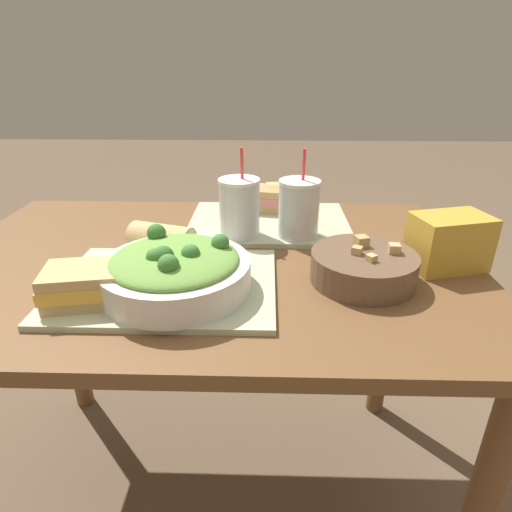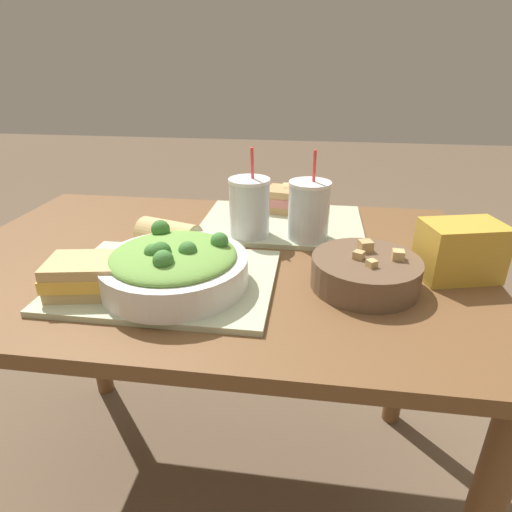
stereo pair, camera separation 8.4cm
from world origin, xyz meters
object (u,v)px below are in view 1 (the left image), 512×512
Objects in this scene: soup_bowl at (363,266)px; chip_bag at (449,242)px; baguette_far at (284,195)px; drink_cup_red at (299,210)px; sandwich_near at (87,284)px; drink_cup_dark at (240,209)px; sandwich_far at (276,199)px; napkin_folded at (200,250)px; salad_bowl at (175,269)px; baguette_near at (163,241)px.

chip_bag reaches higher than soup_bowl.
drink_cup_red is at bearing -176.79° from baguette_far.
sandwich_near is 0.41m from drink_cup_dark.
drink_cup_red is at bearing 28.71° from sandwich_near.
baguette_far is (0.02, 0.03, 0.01)m from sandwich_far.
baguette_far is (0.37, 0.54, 0.01)m from sandwich_near.
chip_bag is at bearing -7.10° from napkin_folded.
soup_bowl is at bearing 10.16° from salad_bowl.
sandwich_near is 1.07× the size of baguette_near.
baguette_far is at bearing 108.83° from soup_bowl.
drink_cup_dark is 0.47m from chip_bag.
sandwich_near is 0.30m from napkin_folded.
soup_bowl is 0.44m from sandwich_far.
drink_cup_dark reaches higher than napkin_folded.
baguette_far reaches higher than napkin_folded.
soup_bowl is 0.52m from sandwich_near.
salad_bowl is 0.16m from sandwich_near.
soup_bowl is at bearing -174.41° from chip_bag.
sandwich_far is at bearing 137.96° from baguette_far.
drink_cup_red is (-0.12, 0.21, 0.04)m from soup_bowl.
drink_cup_dark reaches higher than drink_cup_red.
chip_bag is (0.45, -0.14, -0.02)m from drink_cup_dark.
sandwich_far is (0.35, 0.51, 0.00)m from sandwich_near.
chip_bag is at bearing -141.15° from baguette_far.
drink_cup_red is (0.03, -0.22, 0.03)m from baguette_far.
sandwich_near is at bearing 141.58° from baguette_far.
chip_bag is (0.31, -0.14, -0.02)m from drink_cup_red.
soup_bowl is 1.27× the size of sandwich_far.
drink_cup_dark is (0.10, 0.27, 0.02)m from salad_bowl.
baguette_near is at bearing 111.75° from salad_bowl.
drink_cup_red is 0.34m from chip_bag.
chip_bag is (0.19, 0.07, 0.03)m from soup_bowl.
soup_bowl is at bearing -60.66° from drink_cup_red.
drink_cup_red reaches higher than soup_bowl.
drink_cup_dark reaches higher than soup_bowl.
sandwich_near is 0.99× the size of sandwich_far.
chip_bag is (0.70, 0.18, 0.01)m from sandwich_near.
baguette_far is (-0.15, 0.43, 0.02)m from soup_bowl.
salad_bowl reaches higher than napkin_folded.
baguette_near is at bearing -117.15° from sandwich_far.
salad_bowl is at bearing -131.75° from drink_cup_red.
baguette_near is (0.09, 0.19, 0.01)m from sandwich_near.
drink_cup_dark is at bearing 41.39° from sandwich_near.
sandwich_near is 0.21m from baguette_near.
soup_bowl is 1.19× the size of napkin_folded.
napkin_folded is (0.16, 0.25, -0.04)m from sandwich_near.
salad_bowl is 0.37m from drink_cup_red.
sandwich_far is 0.93× the size of napkin_folded.
soup_bowl is 0.99× the size of drink_cup_red.
chip_bag reaches higher than sandwich_far.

